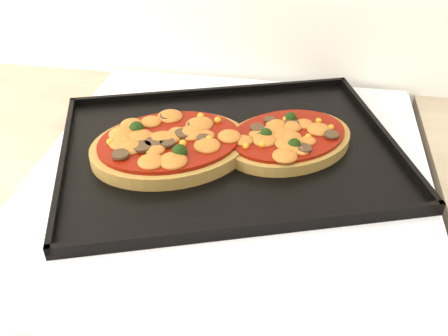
# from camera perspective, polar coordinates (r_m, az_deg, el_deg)

# --- Properties ---
(baking_tray) EXTENTS (0.60, 0.52, 0.02)m
(baking_tray) POSITION_cam_1_polar(r_m,az_deg,el_deg) (0.77, 0.62, 2.28)
(baking_tray) COLOR black
(baking_tray) RESTS_ON stove
(pizza_left) EXTENTS (0.30, 0.27, 0.04)m
(pizza_left) POSITION_cam_1_polar(r_m,az_deg,el_deg) (0.76, -6.19, 2.74)
(pizza_left) COLOR olive
(pizza_left) RESTS_ON baking_tray
(pizza_right) EXTENTS (0.26, 0.25, 0.03)m
(pizza_right) POSITION_cam_1_polar(r_m,az_deg,el_deg) (0.78, 7.33, 3.44)
(pizza_right) COLOR olive
(pizza_right) RESTS_ON baking_tray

